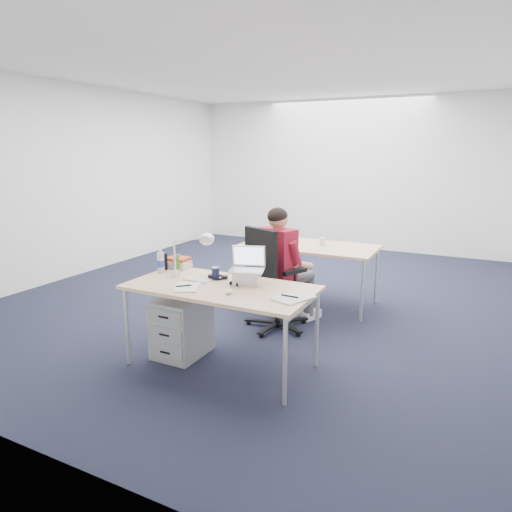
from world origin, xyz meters
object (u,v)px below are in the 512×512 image
at_px(office_chair, 275,300).
at_px(seated_person, 287,266).
at_px(desk_far, 309,249).
at_px(bear_figurine, 177,262).
at_px(book_stack, 179,262).
at_px(desk_lamp, 187,254).
at_px(silver_laptop, 247,266).
at_px(far_cup, 322,241).
at_px(dark_laptop, 282,238).
at_px(cordless_phone, 165,262).
at_px(sunglasses, 234,284).
at_px(water_bottle, 161,261).
at_px(wireless_keyboard, 197,280).
at_px(headphones, 218,277).
at_px(drawer_pedestal_near, 182,326).
at_px(drawer_pedestal_far, 269,276).
at_px(desk_near, 221,291).
at_px(computer_mouse, 229,292).
at_px(can_koozie, 216,273).

height_order(office_chair, seated_person, seated_person).
distance_m(desk_far, bear_figurine, 1.84).
distance_m(book_stack, desk_lamp, 0.45).
distance_m(desk_far, silver_laptop, 1.79).
distance_m(book_stack, far_cup, 1.90).
distance_m(book_stack, dark_laptop, 1.44).
distance_m(desk_far, seated_person, 0.78).
xyz_separation_m(seated_person, cordless_phone, (-0.87, -0.95, 0.17)).
bearing_deg(cordless_phone, desk_lamp, -16.27).
distance_m(book_stack, sunglasses, 0.84).
height_order(water_bottle, book_stack, water_bottle).
bearing_deg(wireless_keyboard, office_chair, 70.81).
bearing_deg(headphones, drawer_pedestal_near, -163.06).
xyz_separation_m(seated_person, drawer_pedestal_far, (-0.56, 0.76, -0.37)).
bearing_deg(book_stack, water_bottle, -100.20).
xyz_separation_m(desk_near, sunglasses, (0.09, 0.06, 0.06)).
relative_size(desk_far, headphones, 8.44).
bearing_deg(seated_person, water_bottle, -107.62).
bearing_deg(book_stack, wireless_keyboard, -35.69).
xyz_separation_m(bear_figurine, desk_lamp, (0.26, -0.19, 0.14)).
bearing_deg(water_bottle, bear_figurine, 60.17).
distance_m(drawer_pedestal_near, wireless_keyboard, 0.49).
bearing_deg(cordless_phone, silver_laptop, 2.14).
distance_m(silver_laptop, cordless_phone, 0.92).
distance_m(drawer_pedestal_near, headphones, 0.58).
bearing_deg(bear_figurine, computer_mouse, -16.97).
distance_m(water_bottle, sunglasses, 0.83).
relative_size(desk_lamp, far_cup, 4.92).
bearing_deg(cordless_phone, sunglasses, -5.20).
distance_m(seated_person, silver_laptop, 1.03).
xyz_separation_m(office_chair, water_bottle, (-0.79, -0.87, 0.53)).
bearing_deg(bear_figurine, far_cup, 73.49).
distance_m(office_chair, seated_person, 0.38).
relative_size(silver_laptop, headphones, 1.63).
xyz_separation_m(seated_person, far_cup, (0.11, 0.85, 0.13)).
xyz_separation_m(office_chair, sunglasses, (0.03, -0.94, 0.43)).
bearing_deg(drawer_pedestal_far, can_koozie, -80.68).
bearing_deg(drawer_pedestal_far, far_cup, 7.77).
bearing_deg(sunglasses, seated_person, 100.57).
relative_size(seated_person, drawer_pedestal_near, 2.32).
relative_size(wireless_keyboard, computer_mouse, 2.87).
bearing_deg(can_koozie, desk_lamp, -157.43).
xyz_separation_m(water_bottle, dark_laptop, (0.56, 1.56, -0.00)).
height_order(headphones, cordless_phone, cordless_phone).
distance_m(wireless_keyboard, far_cup, 2.02).
relative_size(drawer_pedestal_far, far_cup, 6.04).
bearing_deg(headphones, dark_laptop, 80.90).
relative_size(desk_near, drawer_pedestal_near, 2.91).
height_order(can_koozie, bear_figurine, bear_figurine).
height_order(seated_person, book_stack, seated_person).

